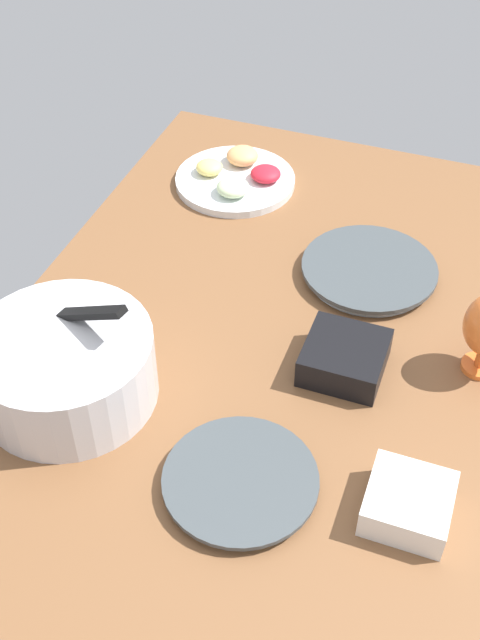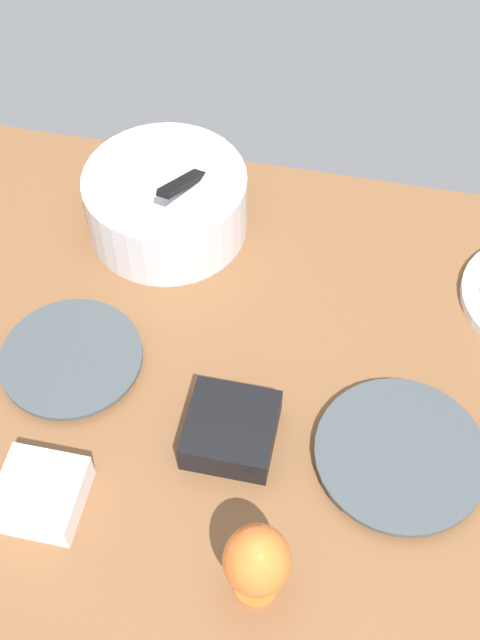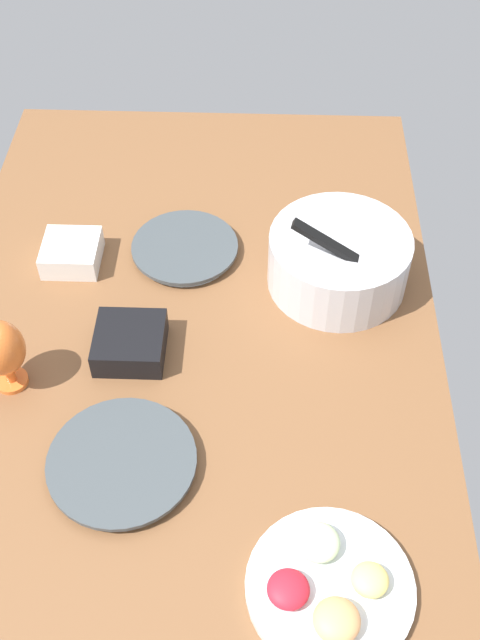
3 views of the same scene
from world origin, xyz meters
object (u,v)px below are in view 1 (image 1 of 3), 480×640
(dinner_plate_right, at_px, (369,270))
(square_bowl_black, at_px, (345,356))
(fruit_platter, at_px, (236,177))
(square_bowl_white, at_px, (408,502))
(dinner_plate_left, at_px, (240,482))
(mixing_bowl, at_px, (65,365))

(dinner_plate_right, bearing_deg, square_bowl_black, -176.08)
(fruit_platter, relative_size, square_bowl_white, 2.21)
(dinner_plate_left, xyz_separation_m, square_bowl_black, (0.29, -0.09, 0.02))
(mixing_bowl, bearing_deg, square_bowl_black, -63.18)
(square_bowl_black, distance_m, square_bowl_white, 0.30)
(mixing_bowl, height_order, square_bowl_white, mixing_bowl)
(square_bowl_white, bearing_deg, dinner_plate_right, 19.21)
(dinner_plate_left, xyz_separation_m, fruit_platter, (0.78, 0.29, 0.01))
(square_bowl_black, bearing_deg, dinner_plate_left, 163.85)
(mixing_bowl, distance_m, fruit_platter, 0.70)
(dinner_plate_right, xyz_separation_m, square_bowl_white, (-0.52, -0.18, 0.02))
(dinner_plate_right, height_order, mixing_bowl, mixing_bowl)
(dinner_plate_right, bearing_deg, square_bowl_white, -160.79)
(dinner_plate_right, xyz_separation_m, fruit_platter, (0.22, 0.36, 0.00))
(dinner_plate_left, distance_m, square_bowl_black, 0.31)
(dinner_plate_right, distance_m, square_bowl_white, 0.55)
(mixing_bowl, bearing_deg, square_bowl_white, -94.03)
(fruit_platter, height_order, square_bowl_black, square_bowl_black)
(dinner_plate_left, xyz_separation_m, mixing_bowl, (0.08, 0.34, 0.06))
(mixing_bowl, xyz_separation_m, square_bowl_white, (-0.04, -0.59, -0.04))
(dinner_plate_left, bearing_deg, mixing_bowl, 76.69)
(dinner_plate_right, bearing_deg, mixing_bowl, 139.80)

